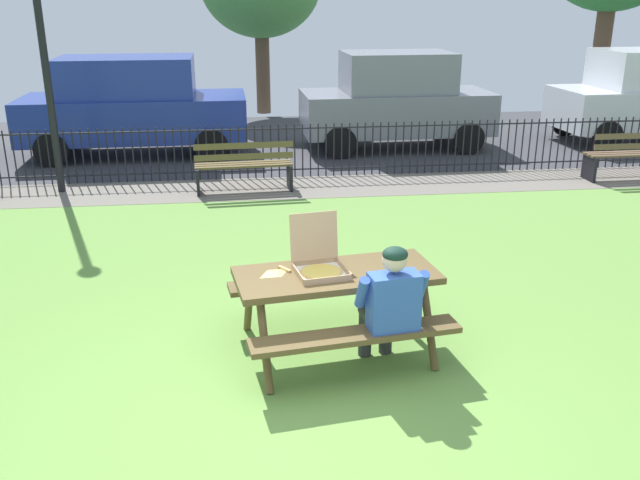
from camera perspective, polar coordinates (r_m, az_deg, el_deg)
The scene contains 13 objects.
ground at distance 6.99m, azimuth -3.29°, elevation -6.78°, with size 28.00×11.36×0.02m, color #6B9A43.
cobblestone_walkway at distance 11.65m, azimuth -4.89°, elevation 4.26°, with size 28.00×1.40×0.01m, color slate.
street_asphalt at distance 15.44m, azimuth -5.46°, elevation 8.13°, with size 28.00×6.40×0.01m, color #38383D.
picnic_table_foreground at distance 6.20m, azimuth 1.36°, elevation -4.16°, with size 1.99×1.71×0.79m.
pizza_box_open at distance 6.12m, azimuth -0.09°, elevation -1.78°, with size 0.52×0.55×0.50m.
pizza_slice_on_table at distance 6.13m, azimuth -3.65°, elevation -2.68°, with size 0.29×0.27×0.02m.
adult_at_table at distance 5.84m, azimuth 5.79°, elevation -5.21°, with size 0.63×0.63×1.19m.
iron_fence_streetside at distance 12.21m, azimuth -5.09°, elevation 7.36°, with size 22.43×0.03×0.95m.
park_bench_center at distance 11.40m, azimuth -6.35°, elevation 6.06°, with size 1.62×0.55×0.85m.
park_bench_right at distance 13.31m, azimuth 24.52°, elevation 6.38°, with size 1.61×0.48×0.85m.
lamp_post_walkway at distance 11.82m, azimuth -22.30°, elevation 16.47°, with size 0.28×0.28×4.48m.
parked_car_left at distance 14.44m, azimuth -15.30°, elevation 10.79°, with size 4.43×1.97×1.94m.
parked_car_center at distance 14.67m, azimuth 6.37°, elevation 11.52°, with size 3.94×1.92×1.98m.
Camera 1 is at (-0.35, -4.55, 3.13)m, focal length 38.46 mm.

